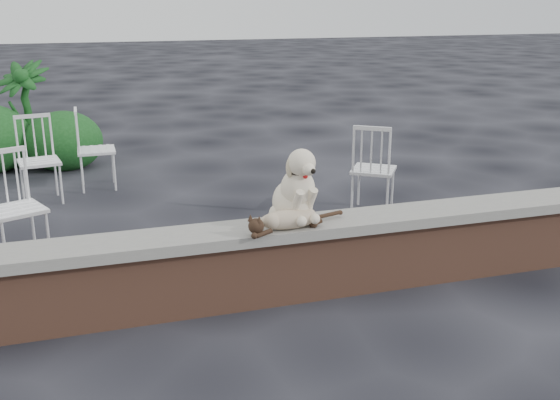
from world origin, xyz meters
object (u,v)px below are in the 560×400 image
object	(u,v)px
cat	(289,218)
chair_a	(16,208)
dog	(293,183)
potted_plant_b	(24,113)
chair_c	(374,168)
chair_b	(39,160)
chair_e	(96,149)

from	to	relation	value
cat	chair_a	distance (m)	2.42
cat	chair_a	xyz separation A→B (m)	(-1.93, 1.45, -0.19)
cat	dog	bearing A→B (deg)	50.37
chair_a	potted_plant_b	size ratio (longest dim) A/B	0.69
chair_c	potted_plant_b	world-z (taller)	potted_plant_b
dog	chair_a	xyz separation A→B (m)	(-2.01, 1.30, -0.40)
chair_c	chair_a	xyz separation A→B (m)	(-3.42, -0.31, 0.00)
chair_a	potted_plant_b	bearing A→B (deg)	69.24
dog	potted_plant_b	world-z (taller)	potted_plant_b
chair_a	potted_plant_b	world-z (taller)	potted_plant_b
chair_c	chair_a	size ratio (longest dim) A/B	1.00
chair_a	chair_b	bearing A→B (deg)	63.47
chair_a	potted_plant_b	distance (m)	3.58
dog	chair_c	bearing A→B (deg)	37.21
dog	cat	bearing A→B (deg)	-129.63
dog	chair_b	bearing A→B (deg)	110.83
dog	chair_b	xyz separation A→B (m)	(-1.90, 2.99, -0.40)
potted_plant_b	chair_a	bearing A→B (deg)	-88.02
chair_c	chair_b	size ratio (longest dim) A/B	1.00
chair_e	chair_b	world-z (taller)	same
dog	chair_a	distance (m)	2.43
chair_c	cat	bearing A→B (deg)	84.45
dog	chair_e	size ratio (longest dim) A/B	0.61
chair_c	chair_b	world-z (taller)	same
dog	potted_plant_b	bearing A→B (deg)	102.07
chair_a	cat	bearing A→B (deg)	-59.70
chair_c	chair_a	distance (m)	3.44
dog	potted_plant_b	distance (m)	5.33
chair_a	chair_c	bearing A→B (deg)	-17.57
cat	chair_c	xyz separation A→B (m)	(1.49, 1.76, -0.19)
chair_e	chair_a	distance (m)	2.20
chair_e	chair_a	size ratio (longest dim) A/B	1.00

